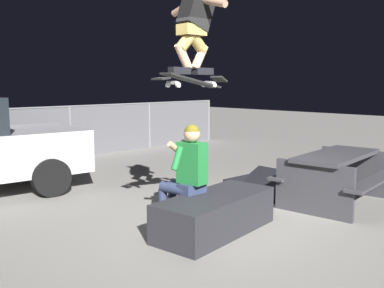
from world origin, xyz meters
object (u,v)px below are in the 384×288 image
(ledge_box_main, at_px, (215,214))
(skater_airborne, at_px, (195,20))
(person_sitting_on_ledge, at_px, (185,171))
(skateboard, at_px, (192,81))
(kicker_ramp, at_px, (264,189))
(picnic_table_back, at_px, (336,170))

(ledge_box_main, bearing_deg, skater_airborne, 111.25)
(person_sitting_on_ledge, height_order, skateboard, skateboard)
(skateboard, xyz_separation_m, kicker_ramp, (2.09, 0.43, -1.73))
(person_sitting_on_ledge, bearing_deg, skater_airborne, -76.30)
(ledge_box_main, relative_size, skater_airborne, 1.45)
(person_sitting_on_ledge, bearing_deg, kicker_ramp, 8.24)
(ledge_box_main, relative_size, person_sitting_on_ledge, 1.26)
(person_sitting_on_ledge, bearing_deg, skateboard, -100.18)
(skateboard, height_order, picnic_table_back, skateboard)
(ledge_box_main, height_order, skater_airborne, skater_airborne)
(person_sitting_on_ledge, xyz_separation_m, skater_airborne, (0.03, -0.13, 1.78))
(skateboard, distance_m, skater_airborne, 0.69)
(person_sitting_on_ledge, height_order, picnic_table_back, person_sitting_on_ledge)
(person_sitting_on_ledge, distance_m, skateboard, 1.10)
(ledge_box_main, distance_m, skateboard, 1.60)
(skater_airborne, distance_m, picnic_table_back, 3.11)
(kicker_ramp, bearing_deg, picnic_table_back, -76.40)
(ledge_box_main, xyz_separation_m, picnic_table_back, (2.20, -0.41, 0.27))
(ledge_box_main, relative_size, kicker_ramp, 1.55)
(ledge_box_main, bearing_deg, kicker_ramp, 19.33)
(person_sitting_on_ledge, relative_size, picnic_table_back, 0.71)
(person_sitting_on_ledge, distance_m, skater_airborne, 1.78)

